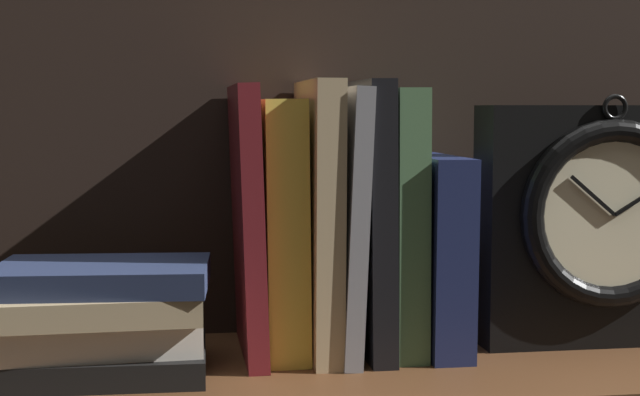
# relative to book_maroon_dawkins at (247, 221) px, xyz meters

# --- Properties ---
(ground_plane) EXTENTS (0.82, 0.27, 0.03)m
(ground_plane) POSITION_rel_book_maroon_dawkins_xyz_m (0.10, -0.04, -0.13)
(ground_plane) COLOR #4C2D19
(back_panel) EXTENTS (0.82, 0.01, 0.40)m
(back_panel) POSITION_rel_book_maroon_dawkins_xyz_m (0.10, 0.09, 0.08)
(back_panel) COLOR black
(back_panel) RESTS_ON ground_plane
(book_maroon_dawkins) EXTENTS (0.03, 0.16, 0.24)m
(book_maroon_dawkins) POSITION_rel_book_maroon_dawkins_xyz_m (0.00, 0.00, 0.00)
(book_maroon_dawkins) COLOR maroon
(book_maroon_dawkins) RESTS_ON ground_plane
(book_yellow_seinlanguage) EXTENTS (0.04, 0.13, 0.23)m
(book_yellow_seinlanguage) POSITION_rel_book_maroon_dawkins_xyz_m (0.03, 0.00, -0.01)
(book_yellow_seinlanguage) COLOR gold
(book_yellow_seinlanguage) RESTS_ON ground_plane
(book_tan_shortstories) EXTENTS (0.03, 0.16, 0.25)m
(book_tan_shortstories) POSITION_rel_book_maroon_dawkins_xyz_m (0.06, 0.00, 0.00)
(book_tan_shortstories) COLOR tan
(book_tan_shortstories) RESTS_ON ground_plane
(book_gray_chess) EXTENTS (0.03, 0.16, 0.24)m
(book_gray_chess) POSITION_rel_book_maroon_dawkins_xyz_m (0.09, 0.00, -0.00)
(book_gray_chess) COLOR gray
(book_gray_chess) RESTS_ON ground_plane
(book_black_skeptic) EXTENTS (0.03, 0.16, 0.25)m
(book_black_skeptic) POSITION_rel_book_maroon_dawkins_xyz_m (0.11, 0.00, 0.00)
(book_black_skeptic) COLOR black
(book_black_skeptic) RESTS_ON ground_plane
(book_green_romantic) EXTENTS (0.03, 0.14, 0.24)m
(book_green_romantic) POSITION_rel_book_maroon_dawkins_xyz_m (0.14, 0.00, -0.00)
(book_green_romantic) COLOR #476B44
(book_green_romantic) RESTS_ON ground_plane
(book_navy_bierce) EXTENTS (0.04, 0.15, 0.18)m
(book_navy_bierce) POSITION_rel_book_maroon_dawkins_xyz_m (0.17, 0.00, -0.03)
(book_navy_bierce) COLOR #192147
(book_navy_bierce) RESTS_ON ground_plane
(framed_clock) EXTENTS (0.23, 0.07, 0.24)m
(framed_clock) POSITION_rel_book_maroon_dawkins_xyz_m (0.33, -0.01, -0.01)
(framed_clock) COLOR black
(framed_clock) RESTS_ON ground_plane
(book_stack_side) EXTENTS (0.19, 0.14, 0.09)m
(book_stack_side) POSITION_rel_book_maroon_dawkins_xyz_m (-0.13, -0.05, -0.07)
(book_stack_side) COLOR black
(book_stack_side) RESTS_ON ground_plane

